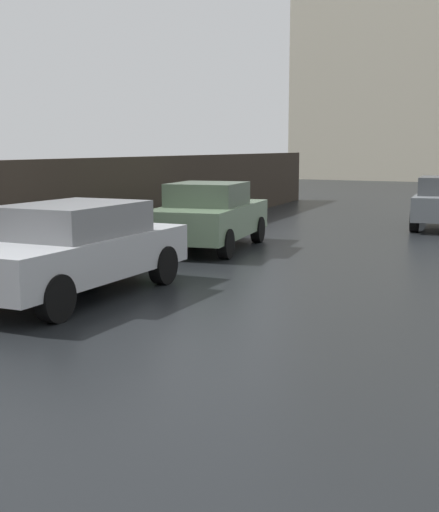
% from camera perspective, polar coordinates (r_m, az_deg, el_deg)
% --- Properties ---
extents(car_silver_near_kerb, '(2.05, 4.52, 1.45)m').
position_cam_1_polar(car_silver_near_kerb, '(11.15, -11.91, 0.64)').
color(car_silver_near_kerb, '#B2B5BA').
rests_on(car_silver_near_kerb, ground).
extents(car_green_behind_camera, '(2.05, 4.23, 1.52)m').
position_cam_1_polar(car_green_behind_camera, '(16.08, -0.83, 3.33)').
color(car_green_behind_camera, slate).
rests_on(car_green_behind_camera, ground).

